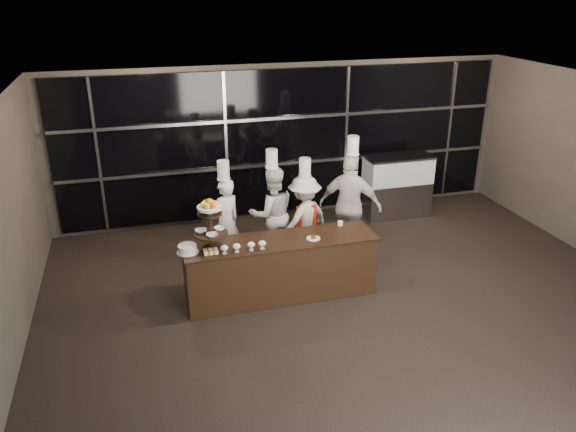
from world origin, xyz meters
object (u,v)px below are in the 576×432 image
object	(u,v)px
display_case	(397,183)
chef_a	(226,221)
buffet_counter	(281,267)
chef_d	(350,205)
chef_c	(304,218)
chef_b	(272,213)
layer_cake	(187,249)
display_stand	(210,221)

from	to	relation	value
display_case	chef_a	world-z (taller)	chef_a
buffet_counter	chef_d	world-z (taller)	chef_d
chef_c	chef_b	bearing A→B (deg)	160.97
chef_b	chef_c	distance (m)	0.54
chef_a	chef_c	size ratio (longest dim) A/B	1.01
chef_a	chef_d	distance (m)	2.09
layer_cake	chef_d	xyz separation A→B (m)	(2.82, 1.05, -0.06)
layer_cake	chef_b	distance (m)	2.01
buffet_counter	display_case	bearing A→B (deg)	38.33
chef_a	chef_c	world-z (taller)	chef_a
chef_b	chef_c	bearing A→B (deg)	-19.03
chef_d	chef_b	bearing A→B (deg)	169.60
layer_cake	display_case	size ratio (longest dim) A/B	0.23
buffet_counter	display_stand	size ratio (longest dim) A/B	3.81
chef_c	chef_d	size ratio (longest dim) A/B	0.85
display_stand	chef_c	world-z (taller)	chef_c
display_stand	chef_c	distance (m)	2.09
layer_cake	chef_b	world-z (taller)	chef_b
display_stand	chef_d	distance (m)	2.71
layer_cake	chef_b	size ratio (longest dim) A/B	0.16
buffet_counter	chef_b	distance (m)	1.30
display_stand	display_case	world-z (taller)	display_stand
display_stand	display_case	size ratio (longest dim) A/B	0.56
display_stand	chef_d	xyz separation A→B (m)	(2.48, 1.00, -0.42)
buffet_counter	display_case	xyz separation A→B (m)	(3.05, 2.41, 0.22)
chef_a	display_stand	bearing A→B (deg)	-108.32
display_stand	layer_cake	bearing A→B (deg)	-171.69
layer_cake	chef_c	world-z (taller)	chef_c
chef_b	display_case	bearing A→B (deg)	22.37
buffet_counter	chef_c	xyz separation A→B (m)	(0.70, 1.06, 0.29)
buffet_counter	chef_b	size ratio (longest dim) A/B	1.48
display_case	chef_b	world-z (taller)	chef_b
display_stand	layer_cake	xyz separation A→B (m)	(-0.34, -0.05, -0.37)
display_case	chef_a	bearing A→B (deg)	-162.02
layer_cake	display_case	distance (m)	5.04
display_case	layer_cake	bearing A→B (deg)	-150.74
display_stand	display_case	xyz separation A→B (m)	(4.05, 2.41, -0.65)
buffet_counter	chef_b	bearing A→B (deg)	81.10
chef_a	chef_d	xyz separation A→B (m)	(2.07, -0.23, 0.13)
display_stand	chef_d	size ratio (longest dim) A/B	0.35
chef_d	buffet_counter	bearing A→B (deg)	-146.00
buffet_counter	layer_cake	world-z (taller)	layer_cake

